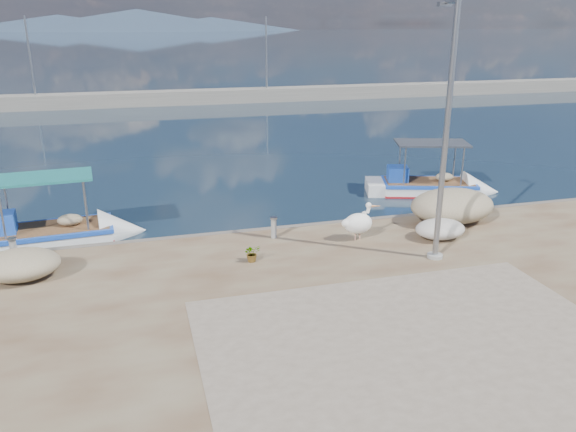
{
  "coord_description": "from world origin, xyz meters",
  "views": [
    {
      "loc": [
        -4.34,
        -11.84,
        6.87
      ],
      "look_at": [
        0.0,
        3.8,
        1.3
      ],
      "focal_mm": 35.0,
      "sensor_mm": 36.0,
      "label": 1
    }
  ],
  "objects_px": {
    "boat_left": "(49,237)",
    "boat_right": "(427,188)",
    "pelican": "(359,223)",
    "lamp_post": "(445,144)",
    "bollard_near": "(274,227)"
  },
  "relations": [
    {
      "from": "boat_left",
      "to": "bollard_near",
      "type": "relative_size",
      "value": 8.23
    },
    {
      "from": "pelican",
      "to": "lamp_post",
      "type": "bearing_deg",
      "value": -49.79
    },
    {
      "from": "boat_left",
      "to": "pelican",
      "type": "relative_size",
      "value": 4.65
    },
    {
      "from": "boat_left",
      "to": "lamp_post",
      "type": "distance_m",
      "value": 12.86
    },
    {
      "from": "boat_left",
      "to": "boat_right",
      "type": "xyz_separation_m",
      "value": [
        14.9,
        1.91,
        -0.01
      ]
    },
    {
      "from": "pelican",
      "to": "boat_left",
      "type": "bearing_deg",
      "value": 158.79
    },
    {
      "from": "boat_left",
      "to": "lamp_post",
      "type": "xyz_separation_m",
      "value": [
        11.05,
        -5.51,
        3.59
      ]
    },
    {
      "from": "boat_left",
      "to": "boat_right",
      "type": "relative_size",
      "value": 1.0
    },
    {
      "from": "pelican",
      "to": "bollard_near",
      "type": "height_order",
      "value": "pelican"
    },
    {
      "from": "boat_left",
      "to": "pelican",
      "type": "distance_m",
      "value": 10.16
    },
    {
      "from": "boat_left",
      "to": "bollard_near",
      "type": "xyz_separation_m",
      "value": [
        6.97,
        -2.77,
        0.66
      ]
    },
    {
      "from": "pelican",
      "to": "lamp_post",
      "type": "xyz_separation_m",
      "value": [
        1.6,
        -1.88,
        2.74
      ]
    },
    {
      "from": "lamp_post",
      "to": "pelican",
      "type": "bearing_deg",
      "value": 130.41
    },
    {
      "from": "bollard_near",
      "to": "boat_right",
      "type": "bearing_deg",
      "value": 30.53
    },
    {
      "from": "boat_right",
      "to": "pelican",
      "type": "height_order",
      "value": "boat_right"
    }
  ]
}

